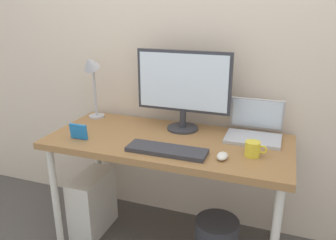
% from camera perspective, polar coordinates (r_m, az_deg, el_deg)
% --- Properties ---
extents(back_wall, '(4.40, 0.04, 2.60)m').
position_cam_1_polar(back_wall, '(2.22, 3.41, 13.68)').
color(back_wall, beige).
rests_on(back_wall, ground_plane).
extents(desk, '(1.44, 0.64, 0.75)m').
position_cam_1_polar(desk, '(2.03, -0.00, -5.04)').
color(desk, olive).
rests_on(desk, ground_plane).
extents(monitor, '(0.60, 0.20, 0.50)m').
position_cam_1_polar(monitor, '(2.07, 2.60, 5.87)').
color(monitor, '#333338').
rests_on(monitor, desk).
extents(laptop, '(0.32, 0.28, 0.23)m').
position_cam_1_polar(laptop, '(2.08, 14.53, -1.34)').
color(laptop, '#B2B2B7').
rests_on(laptop, desk).
extents(desk_lamp, '(0.11, 0.16, 0.46)m').
position_cam_1_polar(desk_lamp, '(2.34, -12.96, 7.82)').
color(desk_lamp, '#B2B2B7').
rests_on(desk_lamp, desk).
extents(keyboard, '(0.44, 0.14, 0.02)m').
position_cam_1_polar(keyboard, '(1.82, -0.21, -5.15)').
color(keyboard, '#333338').
rests_on(keyboard, desk).
extents(mouse, '(0.06, 0.09, 0.03)m').
position_cam_1_polar(mouse, '(1.76, 9.23, -6.08)').
color(mouse, silver).
rests_on(mouse, desk).
extents(coffee_mug, '(0.11, 0.08, 0.08)m').
position_cam_1_polar(coffee_mug, '(1.82, 14.24, -4.80)').
color(coffee_mug, yellow).
rests_on(coffee_mug, desk).
extents(photo_frame, '(0.11, 0.02, 0.09)m').
position_cam_1_polar(photo_frame, '(2.05, -14.99, -1.90)').
color(photo_frame, '#1E72BF').
rests_on(photo_frame, desk).
extents(computer_tower, '(0.18, 0.36, 0.42)m').
position_cam_1_polar(computer_tower, '(2.44, -12.69, -13.62)').
color(computer_tower, silver).
rests_on(computer_tower, ground_plane).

